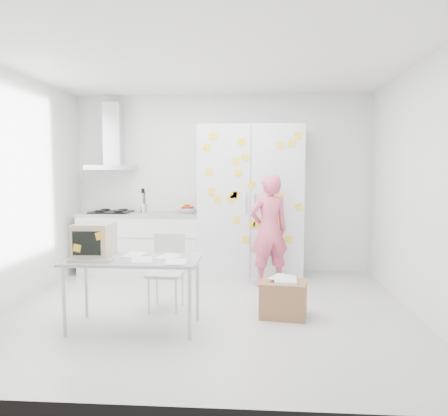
# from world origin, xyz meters

# --- Properties ---
(floor) EXTENTS (4.50, 4.00, 0.02)m
(floor) POSITION_xyz_m (0.00, 0.00, -0.01)
(floor) COLOR silver
(floor) RESTS_ON ground
(walls) EXTENTS (4.52, 4.01, 2.70)m
(walls) POSITION_xyz_m (0.00, 0.72, 1.35)
(walls) COLOR white
(walls) RESTS_ON ground
(ceiling) EXTENTS (4.50, 4.00, 0.02)m
(ceiling) POSITION_xyz_m (0.00, 0.00, 2.70)
(ceiling) COLOR white
(ceiling) RESTS_ON walls
(counter_run) EXTENTS (1.84, 0.63, 1.28)m
(counter_run) POSITION_xyz_m (-1.20, 1.70, 0.47)
(counter_run) COLOR white
(counter_run) RESTS_ON ground
(range_hood) EXTENTS (0.70, 0.48, 1.01)m
(range_hood) POSITION_xyz_m (-1.65, 1.84, 1.96)
(range_hood) COLOR silver
(range_hood) RESTS_ON walls
(tall_cabinet) EXTENTS (1.50, 0.68, 2.20)m
(tall_cabinet) POSITION_xyz_m (0.45, 1.67, 1.10)
(tall_cabinet) COLOR silver
(tall_cabinet) RESTS_ON ground
(person) EXTENTS (0.64, 0.53, 1.51)m
(person) POSITION_xyz_m (0.70, 1.10, 0.75)
(person) COLOR #E25878
(person) RESTS_ON ground
(desk) EXTENTS (1.30, 0.66, 1.03)m
(desk) POSITION_xyz_m (-0.93, -0.56, 0.78)
(desk) COLOR #999FA3
(desk) RESTS_ON ground
(chair) EXTENTS (0.40, 0.40, 0.84)m
(chair) POSITION_xyz_m (-0.47, 0.07, 0.47)
(chair) COLOR silver
(chair) RESTS_ON ground
(cardboard_box) EXTENTS (0.53, 0.45, 0.42)m
(cardboard_box) POSITION_xyz_m (0.82, -0.15, 0.20)
(cardboard_box) COLOR olive
(cardboard_box) RESTS_ON ground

